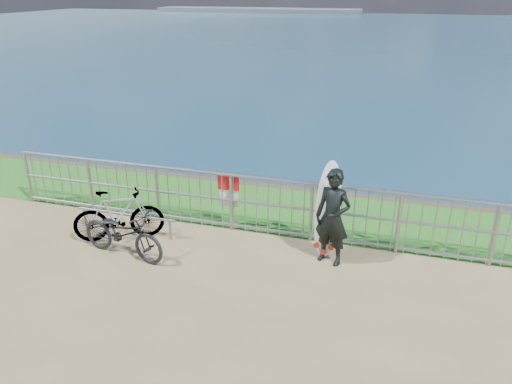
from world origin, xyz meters
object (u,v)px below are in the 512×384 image
(surfer, at_px, (333,218))
(bicycle_near, at_px, (123,233))
(bicycle_far, at_px, (119,215))
(surfboard, at_px, (327,213))

(surfer, bearing_deg, bicycle_near, -149.37)
(surfer, bearing_deg, bicycle_far, -158.44)
(surfer, distance_m, surfboard, 0.29)
(surfboard, distance_m, bicycle_far, 3.69)
(surfer, height_order, bicycle_far, surfer)
(surfer, bearing_deg, surfboard, 133.70)
(bicycle_far, bearing_deg, surfer, -114.36)
(surfboard, xyz_separation_m, bicycle_near, (-3.25, -1.08, -0.33))
(bicycle_near, xyz_separation_m, bicycle_far, (-0.39, 0.52, 0.05))
(surfer, height_order, bicycle_near, surfer)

